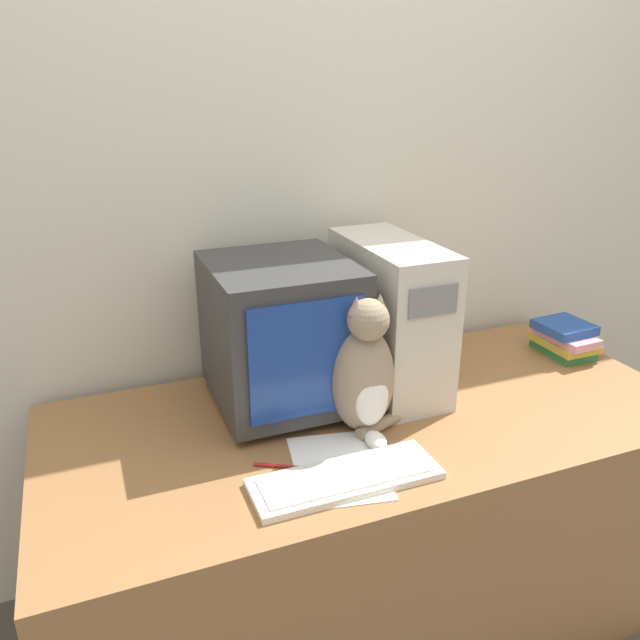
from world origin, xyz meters
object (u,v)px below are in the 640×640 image
at_px(keyboard, 346,478).
at_px(cat, 364,374).
at_px(book_stack, 564,339).
at_px(computer_tower, 389,316).
at_px(pen, 282,466).
at_px(crt_monitor, 281,333).

relative_size(keyboard, cat, 1.16).
relative_size(keyboard, book_stack, 2.11).
xyz_separation_m(computer_tower, pen, (-0.44, -0.30, -0.22)).
distance_m(computer_tower, pen, 0.57).
bearing_deg(computer_tower, crt_monitor, 179.15).
relative_size(cat, pen, 3.06).
xyz_separation_m(crt_monitor, book_stack, (0.99, -0.03, -0.16)).
height_order(cat, pen, cat).
height_order(cat, book_stack, cat).
bearing_deg(keyboard, computer_tower, 52.13).
height_order(computer_tower, cat, computer_tower).
bearing_deg(crt_monitor, cat, -55.07).
relative_size(crt_monitor, cat, 1.09).
distance_m(cat, pen, 0.31).
xyz_separation_m(cat, book_stack, (0.84, 0.18, -0.11)).
bearing_deg(computer_tower, pen, -145.43).
bearing_deg(computer_tower, keyboard, -127.87).
bearing_deg(keyboard, pen, 137.91).
xyz_separation_m(keyboard, book_stack, (0.97, 0.38, 0.05)).
xyz_separation_m(cat, pen, (-0.26, -0.09, -0.16)).
bearing_deg(cat, computer_tower, 51.81).
xyz_separation_m(computer_tower, keyboard, (-0.32, -0.41, -0.21)).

